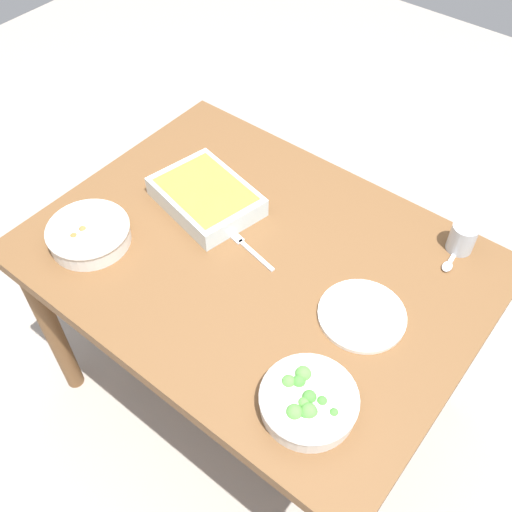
# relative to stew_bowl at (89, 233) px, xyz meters

# --- Properties ---
(ground_plane) EXTENTS (6.00, 6.00, 0.00)m
(ground_plane) POSITION_rel_stew_bowl_xyz_m (0.39, 0.24, -0.77)
(ground_plane) COLOR #9E9389
(dining_table) EXTENTS (1.20, 0.90, 0.74)m
(dining_table) POSITION_rel_stew_bowl_xyz_m (0.39, 0.24, -0.12)
(dining_table) COLOR brown
(dining_table) RESTS_ON ground_plane
(stew_bowl) EXTENTS (0.23, 0.23, 0.06)m
(stew_bowl) POSITION_rel_stew_bowl_xyz_m (0.00, 0.00, 0.00)
(stew_bowl) COLOR silver
(stew_bowl) RESTS_ON dining_table
(broccoli_bowl) EXTENTS (0.22, 0.22, 0.07)m
(broccoli_bowl) POSITION_rel_stew_bowl_xyz_m (0.76, -0.03, -0.00)
(broccoli_bowl) COLOR silver
(broccoli_bowl) RESTS_ON dining_table
(baking_dish) EXTENTS (0.34, 0.28, 0.06)m
(baking_dish) POSITION_rel_stew_bowl_xyz_m (0.15, 0.31, 0.00)
(baking_dish) COLOR silver
(baking_dish) RESTS_ON dining_table
(drink_cup) EXTENTS (0.07, 0.07, 0.08)m
(drink_cup) POSITION_rel_stew_bowl_xyz_m (0.81, 0.61, 0.01)
(drink_cup) COLOR #B2BCC6
(drink_cup) RESTS_ON dining_table
(side_plate) EXTENTS (0.22, 0.22, 0.01)m
(side_plate) POSITION_rel_stew_bowl_xyz_m (0.72, 0.25, -0.03)
(side_plate) COLOR white
(side_plate) RESTS_ON dining_table
(spoon_by_stew) EXTENTS (0.16, 0.11, 0.01)m
(spoon_by_stew) POSITION_rel_stew_bowl_xyz_m (0.04, 0.02, -0.03)
(spoon_by_stew) COLOR silver
(spoon_by_stew) RESTS_ON dining_table
(spoon_by_broccoli) EXTENTS (0.16, 0.11, 0.01)m
(spoon_by_broccoli) POSITION_rel_stew_bowl_xyz_m (0.72, -0.01, -0.03)
(spoon_by_broccoli) COLOR silver
(spoon_by_broccoli) RESTS_ON dining_table
(spoon_spare) EXTENTS (0.03, 0.18, 0.01)m
(spoon_spare) POSITION_rel_stew_bowl_xyz_m (0.81, 0.57, -0.03)
(spoon_spare) COLOR silver
(spoon_spare) RESTS_ON dining_table
(fork_on_table) EXTENTS (0.18, 0.05, 0.01)m
(fork_on_table) POSITION_rel_stew_bowl_xyz_m (0.36, 0.25, -0.03)
(fork_on_table) COLOR silver
(fork_on_table) RESTS_ON dining_table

